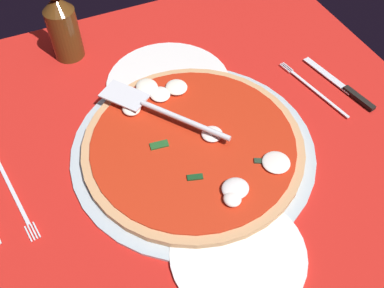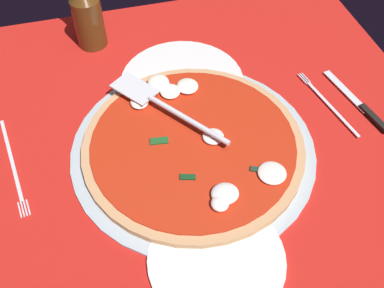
# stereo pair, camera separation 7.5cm
# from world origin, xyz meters

# --- Properties ---
(ground_plane) EXTENTS (0.93, 0.93, 0.01)m
(ground_plane) POSITION_xyz_m (0.00, 0.00, -0.00)
(ground_plane) COLOR red
(checker_pattern) EXTENTS (0.93, 0.93, 0.00)m
(checker_pattern) POSITION_xyz_m (0.00, 0.00, 0.00)
(checker_pattern) COLOR silver
(checker_pattern) RESTS_ON ground_plane
(pizza_pan) EXTENTS (0.43, 0.43, 0.01)m
(pizza_pan) POSITION_xyz_m (0.01, 0.00, 0.01)
(pizza_pan) COLOR #ABBBC3
(pizza_pan) RESTS_ON ground_plane
(dinner_plate_left) EXTENTS (0.20, 0.20, 0.01)m
(dinner_plate_left) POSITION_xyz_m (-0.20, 0.02, 0.01)
(dinner_plate_left) COLOR silver
(dinner_plate_left) RESTS_ON ground_plane
(dinner_plate_right) EXTENTS (0.25, 0.25, 0.01)m
(dinner_plate_right) POSITION_xyz_m (0.18, -0.02, 0.01)
(dinner_plate_right) COLOR silver
(dinner_plate_right) RESTS_ON ground_plane
(pizza) EXTENTS (0.39, 0.39, 0.03)m
(pizza) POSITION_xyz_m (0.01, 0.00, 0.02)
(pizza) COLOR tan
(pizza) RESTS_ON pizza_pan
(pizza_server) EXTENTS (0.23, 0.18, 0.01)m
(pizza_server) POSITION_xyz_m (0.09, 0.03, 0.04)
(pizza_server) COLOR silver
(pizza_server) RESTS_ON pizza
(place_setting_near) EXTENTS (0.21, 0.15, 0.01)m
(place_setting_near) POSITION_xyz_m (0.03, -0.31, 0.00)
(place_setting_near) COLOR white
(place_setting_near) RESTS_ON ground_plane
(beer_bottle) EXTENTS (0.06, 0.06, 0.21)m
(beer_bottle) POSITION_xyz_m (0.35, 0.13, 0.08)
(beer_bottle) COLOR #4F2E11
(beer_bottle) RESTS_ON ground_plane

